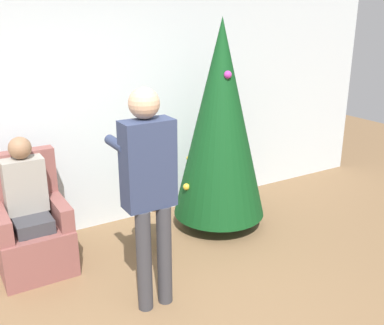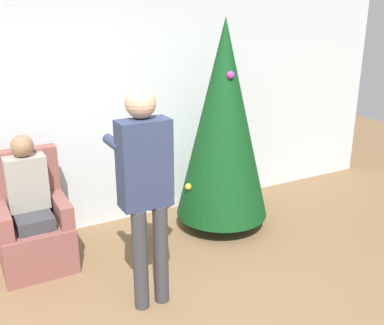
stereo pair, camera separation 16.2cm
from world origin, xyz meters
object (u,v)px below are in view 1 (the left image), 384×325
(person_standing, at_px, (149,181))
(side_stool, at_px, (155,210))
(christmas_tree, at_px, (220,121))
(person_seated, at_px, (28,200))
(armchair, at_px, (31,231))

(person_standing, relative_size, side_stool, 3.35)
(side_stool, bearing_deg, christmas_tree, 9.01)
(person_seated, height_order, person_standing, person_standing)
(person_standing, bearing_deg, armchair, 123.72)
(person_seated, height_order, side_stool, person_seated)
(christmas_tree, xyz_separation_m, person_standing, (-1.26, -0.89, -0.13))
(person_standing, xyz_separation_m, side_stool, (0.41, 0.75, -0.64))
(armchair, distance_m, person_standing, 1.46)
(person_seated, relative_size, side_stool, 2.36)
(person_seated, bearing_deg, person_standing, -55.42)
(christmas_tree, relative_size, person_standing, 1.27)
(armchair, distance_m, side_stool, 1.16)
(christmas_tree, bearing_deg, person_seated, 175.83)
(christmas_tree, bearing_deg, person_standing, -144.86)
(person_seated, xyz_separation_m, person_standing, (0.71, -1.03, 0.38))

